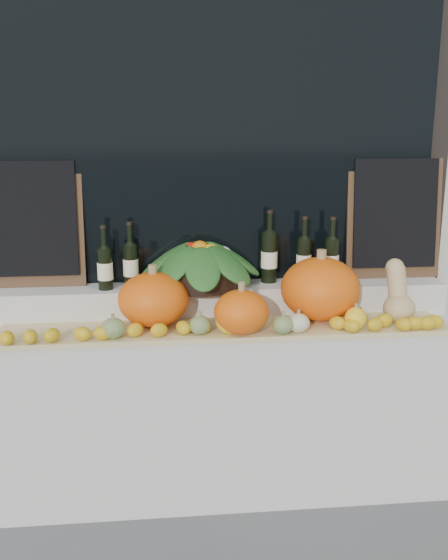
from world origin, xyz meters
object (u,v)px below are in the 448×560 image
(pumpkin_right, at_px, (320,289))
(butternut_squash, at_px, (398,297))
(produce_bowl, at_px, (200,263))
(wine_bottle_tall, at_px, (269,257))
(pumpkin_left, at_px, (154,299))

(pumpkin_right, xyz_separation_m, butternut_squash, (0.37, -0.07, -0.03))
(produce_bowl, bearing_deg, wine_bottle_tall, 6.10)
(butternut_squash, xyz_separation_m, wine_bottle_tall, (-0.58, 0.29, 0.15))
(pumpkin_left, bearing_deg, butternut_squash, -2.59)
(pumpkin_right, bearing_deg, wine_bottle_tall, 133.83)
(wine_bottle_tall, bearing_deg, pumpkin_right, -46.17)
(pumpkin_right, height_order, wine_bottle_tall, wine_bottle_tall)
(wine_bottle_tall, bearing_deg, pumpkin_left, -158.17)
(butternut_squash, distance_m, wine_bottle_tall, 0.66)
(butternut_squash, relative_size, produce_bowl, 0.45)
(butternut_squash, distance_m, produce_bowl, 0.98)
(pumpkin_left, bearing_deg, pumpkin_right, 0.94)
(pumpkin_left, distance_m, wine_bottle_tall, 0.65)
(pumpkin_left, distance_m, produce_bowl, 0.33)
(butternut_squash, height_order, produce_bowl, produce_bowl)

